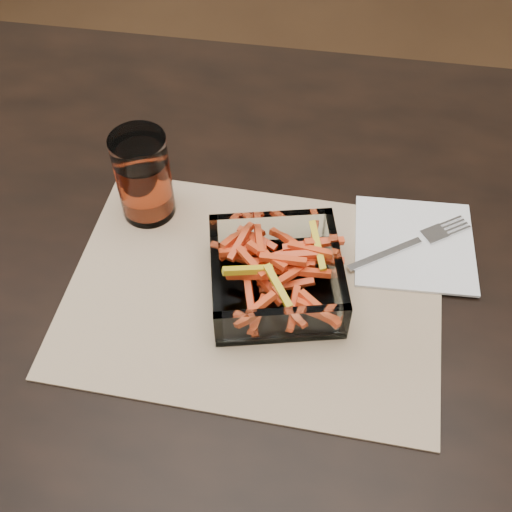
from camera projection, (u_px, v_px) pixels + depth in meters
The scene contains 6 objects.
dining_table at pixel (288, 293), 0.89m from camera, with size 1.60×0.90×0.75m.
placemat at pixel (254, 291), 0.78m from camera, with size 0.45×0.33×0.00m, color tan.
glass_bowl at pixel (276, 278), 0.76m from camera, with size 0.18×0.18×0.06m.
tumbler at pixel (144, 179), 0.82m from camera, with size 0.07×0.07×0.12m.
napkin at pixel (414, 244), 0.82m from camera, with size 0.15×0.15×0.00m, color white.
fork at pixel (413, 243), 0.82m from camera, with size 0.16×0.12×0.00m.
Camera 1 is at (0.04, -0.51, 1.39)m, focal length 45.00 mm.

